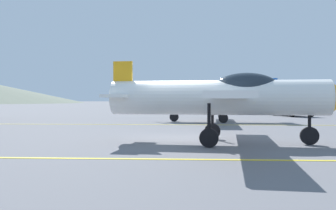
% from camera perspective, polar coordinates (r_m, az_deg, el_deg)
% --- Properties ---
extents(ground_plane, '(400.00, 400.00, 0.00)m').
position_cam_1_polar(ground_plane, '(13.54, 2.08, -5.52)').
color(ground_plane, slate).
extents(apron_line_near, '(80.00, 0.16, 0.01)m').
position_cam_1_polar(apron_line_near, '(9.39, 1.59, -8.38)').
color(apron_line_near, yellow).
rests_on(apron_line_near, ground_plane).
extents(apron_line_far, '(80.00, 0.16, 0.01)m').
position_cam_1_polar(apron_line_far, '(21.71, 2.48, -3.06)').
color(apron_line_far, yellow).
rests_on(apron_line_far, ground_plane).
extents(airplane_near, '(8.37, 9.61, 2.87)m').
position_cam_1_polar(airplane_near, '(12.80, 9.04, 1.34)').
color(airplane_near, white).
rests_on(airplane_near, ground_plane).
extents(airplane_mid, '(8.34, 9.59, 2.87)m').
position_cam_1_polar(airplane_mid, '(24.63, 7.24, 1.16)').
color(airplane_mid, silver).
rests_on(airplane_mid, ground_plane).
extents(car_sedan, '(2.95, 4.63, 1.62)m').
position_cam_1_polar(car_sedan, '(34.04, 18.57, -0.23)').
color(car_sedan, white).
rests_on(car_sedan, ground_plane).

